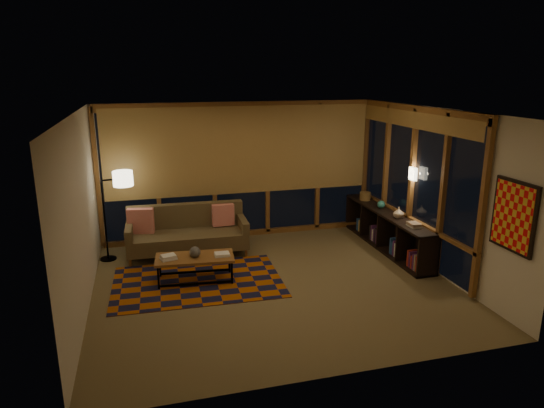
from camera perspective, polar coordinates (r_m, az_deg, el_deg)
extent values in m
cube|color=#736648|center=(7.78, 0.16, -9.39)|extent=(5.50, 5.00, 0.01)
cube|color=beige|center=(7.09, 0.18, 10.84)|extent=(5.50, 5.00, 0.01)
cube|color=beige|center=(9.69, -3.75, 3.97)|extent=(5.50, 0.01, 2.70)
cube|color=beige|center=(5.08, 7.70, -6.87)|extent=(5.50, 0.01, 2.70)
cube|color=beige|center=(7.13, -21.66, -1.27)|extent=(0.01, 5.00, 2.70)
cube|color=beige|center=(8.45, 18.46, 1.51)|extent=(0.01, 5.00, 2.70)
cube|color=#A0480A|center=(7.94, -8.72, -9.01)|extent=(2.71, 1.85, 0.01)
sphere|color=black|center=(7.80, -9.06, -5.57)|extent=(0.18, 0.18, 0.18)
cylinder|color=olive|center=(10.06, 10.91, 0.92)|extent=(0.25, 0.25, 0.16)
sphere|color=#2C8076|center=(9.51, 12.72, -0.06)|extent=(0.18, 0.18, 0.15)
imported|color=tan|center=(8.95, 14.67, -1.00)|extent=(0.24, 0.24, 0.20)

